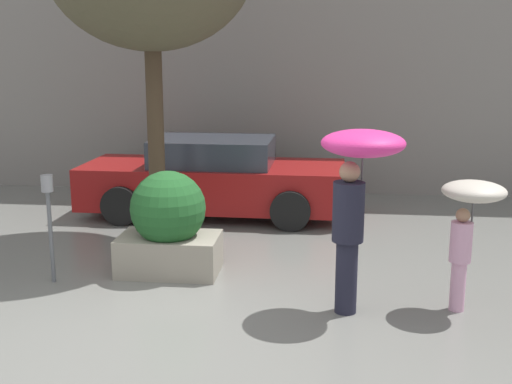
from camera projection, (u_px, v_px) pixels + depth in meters
The scene contains 7 objects.
ground_plane at pixel (163, 323), 6.61m from camera, with size 40.00×40.00×0.00m, color slate.
building_facade at pixel (243, 36), 12.27m from camera, with size 18.00×0.30×6.00m.
planter_box at pixel (169, 225), 7.98m from camera, with size 1.25×0.94×1.30m.
person_adult at pixel (357, 176), 6.61m from camera, with size 0.87×0.87×1.96m.
person_child at pixel (470, 211), 6.72m from camera, with size 0.66×0.66×1.42m.
parked_car_near at pixel (214, 179), 10.84m from camera, with size 4.40×1.94×1.31m.
parking_meter at pixel (49, 206), 7.58m from camera, with size 0.14×0.14×1.32m.
Camera 1 is at (1.63, -6.02, 2.76)m, focal length 45.00 mm.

